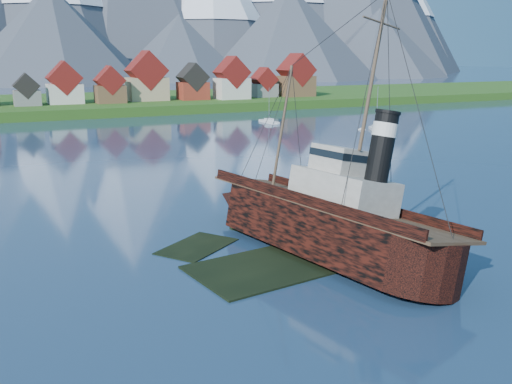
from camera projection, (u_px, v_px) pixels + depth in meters
name	position (u px, v px, depth m)	size (l,w,h in m)	color
ground	(305.00, 252.00, 55.84)	(1400.00, 1400.00, 0.00)	navy
shoal	(309.00, 246.00, 58.56)	(31.71, 21.24, 1.14)	black
shore_bank	(66.00, 108.00, 204.99)	(600.00, 80.00, 3.20)	#254A15
seawall	(83.00, 119.00, 171.65)	(600.00, 2.50, 2.00)	#3F3D38
tugboat_wreck	(312.00, 217.00, 56.07)	(7.63, 32.89, 26.06)	black
sailboat_d	(376.00, 130.00, 144.56)	(5.60, 8.66, 11.69)	silver
sailboat_e	(269.00, 122.00, 161.48)	(2.24, 8.85, 10.26)	silver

